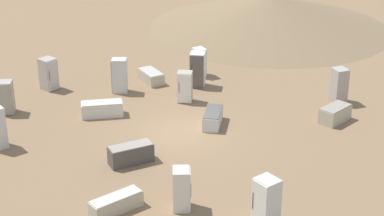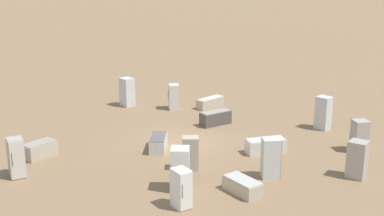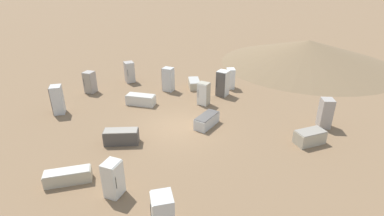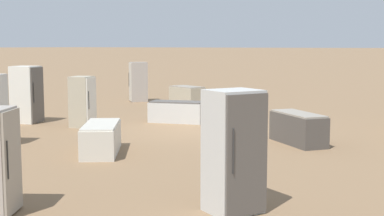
{
  "view_description": "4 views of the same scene",
  "coord_description": "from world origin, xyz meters",
  "px_view_note": "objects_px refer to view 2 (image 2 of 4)",
  "views": [
    {
      "loc": [
        -22.45,
        -11.16,
        12.23
      ],
      "look_at": [
        -0.67,
        -0.9,
        1.62
      ],
      "focal_mm": 60.0,
      "sensor_mm": 36.0,
      "label": 1
    },
    {
      "loc": [
        23.82,
        8.42,
        9.16
      ],
      "look_at": [
        0.42,
        0.44,
        1.95
      ],
      "focal_mm": 50.0,
      "sensor_mm": 36.0,
      "label": 2
    },
    {
      "loc": [
        -9.16,
        -11.81,
        8.29
      ],
      "look_at": [
        1.3,
        0.24,
        0.72
      ],
      "focal_mm": 28.0,
      "sensor_mm": 36.0,
      "label": 3
    },
    {
      "loc": [
        -7.92,
        13.03,
        2.43
      ],
      "look_at": [
        -0.24,
        0.74,
        0.72
      ],
      "focal_mm": 50.0,
      "sensor_mm": 36.0,
      "label": 4
    }
  ],
  "objects_px": {
    "discarded_fridge_5": "(190,153)",
    "discarded_fridge_7": "(127,92)",
    "discarded_fridge_0": "(181,188)",
    "discarded_fridge_6": "(215,118)",
    "discarded_fridge_11": "(266,146)",
    "discarded_fridge_15": "(210,102)",
    "discarded_fridge_8": "(16,158)",
    "discarded_fridge_13": "(359,136)",
    "discarded_fridge_3": "(158,143)",
    "discarded_fridge_12": "(271,158)",
    "discarded_fridge_14": "(180,169)",
    "discarded_fridge_4": "(324,113)",
    "discarded_fridge_1": "(242,186)",
    "discarded_fridge_10": "(357,159)",
    "discarded_fridge_9": "(174,97)",
    "discarded_fridge_2": "(40,150)"
  },
  "relations": [
    {
      "from": "discarded_fridge_8",
      "to": "discarded_fridge_13",
      "type": "xyz_separation_m",
      "value": [
        -7.82,
        13.58,
        -0.08
      ]
    },
    {
      "from": "discarded_fridge_2",
      "to": "discarded_fridge_8",
      "type": "height_order",
      "value": "discarded_fridge_8"
    },
    {
      "from": "discarded_fridge_5",
      "to": "discarded_fridge_6",
      "type": "height_order",
      "value": "discarded_fridge_5"
    },
    {
      "from": "discarded_fridge_13",
      "to": "discarded_fridge_14",
      "type": "relative_size",
      "value": 0.87
    },
    {
      "from": "discarded_fridge_9",
      "to": "discarded_fridge_10",
      "type": "distance_m",
      "value": 13.05
    },
    {
      "from": "discarded_fridge_4",
      "to": "discarded_fridge_8",
      "type": "bearing_deg",
      "value": -110.56
    },
    {
      "from": "discarded_fridge_6",
      "to": "discarded_fridge_9",
      "type": "bearing_deg",
      "value": -174.93
    },
    {
      "from": "discarded_fridge_8",
      "to": "discarded_fridge_7",
      "type": "bearing_deg",
      "value": -133.88
    },
    {
      "from": "discarded_fridge_6",
      "to": "discarded_fridge_11",
      "type": "distance_m",
      "value": 4.82
    },
    {
      "from": "discarded_fridge_8",
      "to": "discarded_fridge_10",
      "type": "xyz_separation_m",
      "value": [
        -4.56,
        13.61,
        -0.04
      ]
    },
    {
      "from": "discarded_fridge_2",
      "to": "discarded_fridge_13",
      "type": "distance_m",
      "value": 15.07
    },
    {
      "from": "discarded_fridge_13",
      "to": "discarded_fridge_11",
      "type": "bearing_deg",
      "value": 171.05
    },
    {
      "from": "discarded_fridge_0",
      "to": "discarded_fridge_8",
      "type": "bearing_deg",
      "value": -56.4
    },
    {
      "from": "discarded_fridge_1",
      "to": "discarded_fridge_4",
      "type": "xyz_separation_m",
      "value": [
        -9.24,
        2.21,
        0.6
      ]
    },
    {
      "from": "discarded_fridge_6",
      "to": "discarded_fridge_14",
      "type": "xyz_separation_m",
      "value": [
        8.57,
        1.06,
        0.51
      ]
    },
    {
      "from": "discarded_fridge_5",
      "to": "discarded_fridge_6",
      "type": "bearing_deg",
      "value": 77.14
    },
    {
      "from": "discarded_fridge_5",
      "to": "discarded_fridge_9",
      "type": "distance_m",
      "value": 9.49
    },
    {
      "from": "discarded_fridge_3",
      "to": "discarded_fridge_11",
      "type": "distance_m",
      "value": 5.15
    },
    {
      "from": "discarded_fridge_0",
      "to": "discarded_fridge_6",
      "type": "distance_m",
      "value": 10.13
    },
    {
      "from": "discarded_fridge_9",
      "to": "discarded_fridge_10",
      "type": "height_order",
      "value": "discarded_fridge_10"
    },
    {
      "from": "discarded_fridge_1",
      "to": "discarded_fridge_6",
      "type": "relative_size",
      "value": 0.99
    },
    {
      "from": "discarded_fridge_1",
      "to": "discarded_fridge_10",
      "type": "height_order",
      "value": "discarded_fridge_10"
    },
    {
      "from": "discarded_fridge_3",
      "to": "discarded_fridge_1",
      "type": "bearing_deg",
      "value": 129.51
    },
    {
      "from": "discarded_fridge_4",
      "to": "discarded_fridge_13",
      "type": "xyz_separation_m",
      "value": [
        2.92,
        1.96,
        -0.12
      ]
    },
    {
      "from": "discarded_fridge_4",
      "to": "discarded_fridge_13",
      "type": "height_order",
      "value": "discarded_fridge_4"
    },
    {
      "from": "discarded_fridge_1",
      "to": "discarded_fridge_12",
      "type": "height_order",
      "value": "discarded_fridge_12"
    },
    {
      "from": "discarded_fridge_3",
      "to": "discarded_fridge_9",
      "type": "distance_m",
      "value": 6.97
    },
    {
      "from": "discarded_fridge_5",
      "to": "discarded_fridge_11",
      "type": "height_order",
      "value": "discarded_fridge_5"
    },
    {
      "from": "discarded_fridge_12",
      "to": "discarded_fridge_0",
      "type": "bearing_deg",
      "value": -59.38
    },
    {
      "from": "discarded_fridge_4",
      "to": "discarded_fridge_10",
      "type": "xyz_separation_m",
      "value": [
        6.18,
        1.98,
        -0.09
      ]
    },
    {
      "from": "discarded_fridge_7",
      "to": "discarded_fridge_0",
      "type": "bearing_deg",
      "value": -29.06
    },
    {
      "from": "discarded_fridge_6",
      "to": "discarded_fridge_0",
      "type": "bearing_deg",
      "value": -42.83
    },
    {
      "from": "discarded_fridge_11",
      "to": "discarded_fridge_15",
      "type": "height_order",
      "value": "discarded_fridge_11"
    },
    {
      "from": "discarded_fridge_2",
      "to": "discarded_fridge_10",
      "type": "height_order",
      "value": "discarded_fridge_10"
    },
    {
      "from": "discarded_fridge_8",
      "to": "discarded_fridge_12",
      "type": "height_order",
      "value": "discarded_fridge_12"
    },
    {
      "from": "discarded_fridge_13",
      "to": "discarded_fridge_14",
      "type": "distance_m",
      "value": 9.49
    },
    {
      "from": "discarded_fridge_10",
      "to": "discarded_fridge_1",
      "type": "bearing_deg",
      "value": 141.29
    },
    {
      "from": "discarded_fridge_5",
      "to": "discarded_fridge_9",
      "type": "height_order",
      "value": "discarded_fridge_9"
    },
    {
      "from": "discarded_fridge_4",
      "to": "discarded_fridge_5",
      "type": "height_order",
      "value": "discarded_fridge_4"
    },
    {
      "from": "discarded_fridge_1",
      "to": "discarded_fridge_8",
      "type": "xyz_separation_m",
      "value": [
        1.51,
        -9.42,
        0.56
      ]
    },
    {
      "from": "discarded_fridge_8",
      "to": "discarded_fridge_14",
      "type": "xyz_separation_m",
      "value": [
        -1.0,
        6.99,
        0.04
      ]
    },
    {
      "from": "discarded_fridge_12",
      "to": "discarded_fridge_13",
      "type": "height_order",
      "value": "discarded_fridge_12"
    },
    {
      "from": "discarded_fridge_8",
      "to": "discarded_fridge_15",
      "type": "distance_m",
      "value": 13.63
    },
    {
      "from": "discarded_fridge_7",
      "to": "discarded_fridge_15",
      "type": "relative_size",
      "value": 0.9
    },
    {
      "from": "discarded_fridge_2",
      "to": "discarded_fridge_7",
      "type": "height_order",
      "value": "discarded_fridge_7"
    },
    {
      "from": "discarded_fridge_3",
      "to": "discarded_fridge_5",
      "type": "distance_m",
      "value": 2.98
    },
    {
      "from": "discarded_fridge_5",
      "to": "discarded_fridge_7",
      "type": "distance_m",
      "value": 10.91
    },
    {
      "from": "discarded_fridge_11",
      "to": "discarded_fridge_13",
      "type": "relative_size",
      "value": 1.27
    },
    {
      "from": "discarded_fridge_7",
      "to": "discarded_fridge_12",
      "type": "relative_size",
      "value": 1.02
    },
    {
      "from": "discarded_fridge_8",
      "to": "discarded_fridge_12",
      "type": "bearing_deg",
      "value": 152.92
    }
  ]
}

